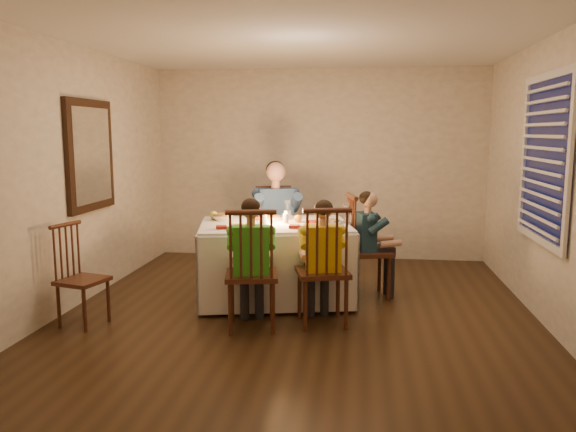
# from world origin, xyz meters

# --- Properties ---
(ground) EXTENTS (5.00, 5.00, 0.00)m
(ground) POSITION_xyz_m (0.00, 0.00, 0.00)
(ground) COLOR black
(ground) RESTS_ON ground
(wall_left) EXTENTS (0.02, 5.00, 2.60)m
(wall_left) POSITION_xyz_m (-2.25, 0.00, 1.30)
(wall_left) COLOR silver
(wall_left) RESTS_ON ground
(wall_right) EXTENTS (0.02, 5.00, 2.60)m
(wall_right) POSITION_xyz_m (2.25, 0.00, 1.30)
(wall_right) COLOR silver
(wall_right) RESTS_ON ground
(wall_back) EXTENTS (4.50, 0.02, 2.60)m
(wall_back) POSITION_xyz_m (0.00, 2.50, 1.30)
(wall_back) COLOR silver
(wall_back) RESTS_ON ground
(ceiling) EXTENTS (5.00, 5.00, 0.00)m
(ceiling) POSITION_xyz_m (0.00, 0.00, 2.60)
(ceiling) COLOR white
(ceiling) RESTS_ON wall_back
(dining_table) EXTENTS (1.75, 1.42, 0.78)m
(dining_table) POSITION_xyz_m (-0.29, 0.40, 0.58)
(dining_table) COLOR white
(dining_table) RESTS_ON ground
(chair_adult) EXTENTS (0.56, 0.55, 1.10)m
(chair_adult) POSITION_xyz_m (-0.41, 1.24, 0.00)
(chair_adult) COLOR #3E1F11
(chair_adult) RESTS_ON ground
(chair_near_left) EXTENTS (0.53, 0.51, 1.10)m
(chair_near_left) POSITION_xyz_m (-0.37, -0.50, 0.00)
(chair_near_left) COLOR #3E1F11
(chair_near_left) RESTS_ON ground
(chair_near_right) EXTENTS (0.55, 0.53, 1.10)m
(chair_near_right) POSITION_xyz_m (0.25, -0.31, 0.00)
(chair_near_right) COLOR #3E1F11
(chair_near_right) RESTS_ON ground
(chair_end) EXTENTS (0.53, 0.54, 1.10)m
(chair_end) POSITION_xyz_m (0.67, 0.63, 0.00)
(chair_end) COLOR #3E1F11
(chair_end) RESTS_ON ground
(chair_extra) EXTENTS (0.45, 0.46, 0.93)m
(chair_extra) POSITION_xyz_m (-1.90, -0.60, 0.00)
(chair_extra) COLOR #3E1F11
(chair_extra) RESTS_ON ground
(adult) EXTENTS (0.67, 0.64, 1.40)m
(adult) POSITION_xyz_m (-0.41, 1.24, 0.00)
(adult) COLOR #334E7F
(adult) RESTS_ON ground
(child_green) EXTENTS (0.48, 0.45, 1.18)m
(child_green) POSITION_xyz_m (-0.37, -0.50, 0.00)
(child_green) COLOR green
(child_green) RESTS_ON ground
(child_yellow) EXTENTS (0.48, 0.46, 1.15)m
(child_yellow) POSITION_xyz_m (0.25, -0.31, 0.00)
(child_yellow) COLOR yellow
(child_yellow) RESTS_ON ground
(child_teal) EXTENTS (0.44, 0.46, 1.13)m
(child_teal) POSITION_xyz_m (0.67, 0.63, 0.00)
(child_teal) COLOR #1B3543
(child_teal) RESTS_ON ground
(setting_adult) EXTENTS (0.31, 0.31, 0.02)m
(setting_adult) POSITION_xyz_m (-0.37, 0.70, 0.82)
(setting_adult) COLOR silver
(setting_adult) RESTS_ON dining_table
(setting_green) EXTENTS (0.31, 0.31, 0.02)m
(setting_green) POSITION_xyz_m (-0.59, 0.05, 0.82)
(setting_green) COLOR silver
(setting_green) RESTS_ON dining_table
(setting_yellow) EXTENTS (0.31, 0.31, 0.02)m
(setting_yellow) POSITION_xyz_m (0.11, 0.19, 0.82)
(setting_yellow) COLOR silver
(setting_yellow) RESTS_ON dining_table
(setting_teal) EXTENTS (0.31, 0.31, 0.02)m
(setting_teal) POSITION_xyz_m (0.27, 0.50, 0.82)
(setting_teal) COLOR silver
(setting_teal) RESTS_ON dining_table
(candle_left) EXTENTS (0.06, 0.06, 0.10)m
(candle_left) POSITION_xyz_m (-0.40, 0.38, 0.86)
(candle_left) COLOR white
(candle_left) RESTS_ON dining_table
(candle_right) EXTENTS (0.06, 0.06, 0.10)m
(candle_right) POSITION_xyz_m (-0.18, 0.43, 0.86)
(candle_right) COLOR white
(candle_right) RESTS_ON dining_table
(squash) EXTENTS (0.09, 0.09, 0.09)m
(squash) POSITION_xyz_m (-0.99, 0.58, 0.85)
(squash) COLOR yellow
(squash) RESTS_ON dining_table
(orange_fruit) EXTENTS (0.08, 0.08, 0.08)m
(orange_fruit) POSITION_xyz_m (-0.06, 0.51, 0.85)
(orange_fruit) COLOR orange
(orange_fruit) RESTS_ON dining_table
(serving_bowl) EXTENTS (0.29, 0.29, 0.06)m
(serving_bowl) POSITION_xyz_m (-0.88, 0.53, 0.84)
(serving_bowl) COLOR silver
(serving_bowl) RESTS_ON dining_table
(wall_mirror) EXTENTS (0.06, 0.95, 1.15)m
(wall_mirror) POSITION_xyz_m (-2.22, 0.30, 1.50)
(wall_mirror) COLOR black
(wall_mirror) RESTS_ON wall_left
(window_blinds) EXTENTS (0.07, 1.34, 1.54)m
(window_blinds) POSITION_xyz_m (2.21, 0.10, 1.50)
(window_blinds) COLOR #0D1034
(window_blinds) RESTS_ON wall_right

